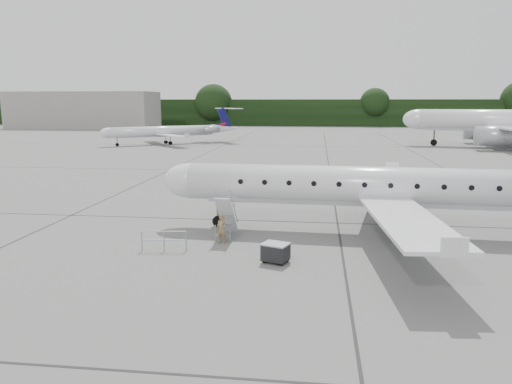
# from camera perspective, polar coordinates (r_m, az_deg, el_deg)

# --- Properties ---
(ground) EXTENTS (320.00, 320.00, 0.00)m
(ground) POSITION_cam_1_polar(r_m,az_deg,el_deg) (25.12, 18.33, -7.23)
(ground) COLOR slate
(ground) RESTS_ON ground
(treeline) EXTENTS (260.00, 4.00, 8.00)m
(treeline) POSITION_cam_1_polar(r_m,az_deg,el_deg) (153.62, 9.06, 8.93)
(treeline) COLOR black
(treeline) RESTS_ON ground
(terminal_building) EXTENTS (40.00, 14.00, 10.00)m
(terminal_building) POSITION_cam_1_polar(r_m,az_deg,el_deg) (148.52, -19.11, 8.84)
(terminal_building) COLOR gray
(terminal_building) RESTS_ON ground
(main_regional_jet) EXTENTS (30.32, 22.44, 7.55)m
(main_regional_jet) POSITION_cam_1_polar(r_m,az_deg,el_deg) (28.44, 15.34, 2.73)
(main_regional_jet) COLOR silver
(main_regional_jet) RESTS_ON ground
(airstair) EXTENTS (0.94, 2.16, 2.37)m
(airstair) POSITION_cam_1_polar(r_m,az_deg,el_deg) (27.28, -3.38, -2.76)
(airstair) COLOR silver
(airstair) RESTS_ON ground
(passenger) EXTENTS (0.61, 0.46, 1.52)m
(passenger) POSITION_cam_1_polar(r_m,az_deg,el_deg) (26.24, -3.96, -4.25)
(passenger) COLOR olive
(passenger) RESTS_ON ground
(safety_railing) EXTENTS (2.19, 0.35, 1.00)m
(safety_railing) POSITION_cam_1_polar(r_m,az_deg,el_deg) (25.30, -10.47, -5.56)
(safety_railing) COLOR gray
(safety_railing) RESTS_ON ground
(baggage_cart) EXTENTS (1.37, 1.24, 0.98)m
(baggage_cart) POSITION_cam_1_polar(r_m,az_deg,el_deg) (23.17, 2.25, -6.91)
(baggage_cart) COLOR black
(baggage_cart) RESTS_ON ground
(bg_narrowbody) EXTENTS (37.08, 29.17, 12.13)m
(bg_narrowbody) POSITION_cam_1_polar(r_m,az_deg,el_deg) (90.73, 26.64, 8.42)
(bg_narrowbody) COLOR silver
(bg_narrowbody) RESTS_ON ground
(bg_regional_left) EXTENTS (29.42, 28.09, 6.27)m
(bg_regional_left) POSITION_cam_1_polar(r_m,az_deg,el_deg) (88.46, -10.60, 7.40)
(bg_regional_left) COLOR silver
(bg_regional_left) RESTS_ON ground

